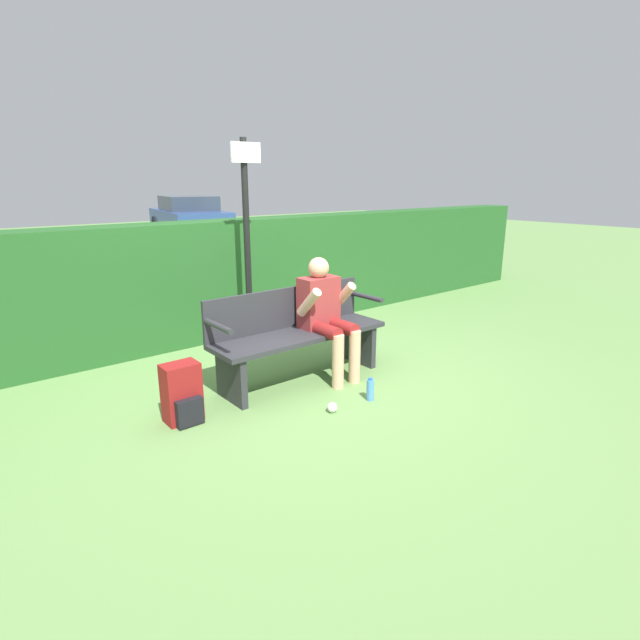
{
  "coord_description": "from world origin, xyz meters",
  "views": [
    {
      "loc": [
        -2.68,
        -3.58,
        1.85
      ],
      "look_at": [
        0.15,
        -0.1,
        0.59
      ],
      "focal_mm": 28.0,
      "sensor_mm": 36.0,
      "label": 1
    }
  ],
  "objects_px": {
    "backpack": "(182,394)",
    "parked_car": "(189,216)",
    "park_bench": "(297,333)",
    "person_seated": "(326,312)",
    "water_bottle": "(370,390)",
    "signpost": "(247,236)"
  },
  "relations": [
    {
      "from": "signpost",
      "to": "water_bottle",
      "type": "bearing_deg",
      "value": -88.52
    },
    {
      "from": "signpost",
      "to": "parked_car",
      "type": "height_order",
      "value": "signpost"
    },
    {
      "from": "signpost",
      "to": "parked_car",
      "type": "distance_m",
      "value": 12.92
    },
    {
      "from": "park_bench",
      "to": "backpack",
      "type": "xyz_separation_m",
      "value": [
        -1.24,
        -0.15,
        -0.23
      ]
    },
    {
      "from": "park_bench",
      "to": "person_seated",
      "type": "distance_m",
      "value": 0.34
    },
    {
      "from": "person_seated",
      "to": "parked_car",
      "type": "xyz_separation_m",
      "value": [
        4.73,
        13.17,
        -0.02
      ]
    },
    {
      "from": "backpack",
      "to": "parked_car",
      "type": "xyz_separation_m",
      "value": [
        6.22,
        13.2,
        0.41
      ]
    },
    {
      "from": "person_seated",
      "to": "parked_car",
      "type": "bearing_deg",
      "value": 70.26
    },
    {
      "from": "park_bench",
      "to": "water_bottle",
      "type": "relative_size",
      "value": 8.48
    },
    {
      "from": "water_bottle",
      "to": "signpost",
      "type": "height_order",
      "value": "signpost"
    },
    {
      "from": "water_bottle",
      "to": "signpost",
      "type": "relative_size",
      "value": 0.09
    },
    {
      "from": "signpost",
      "to": "person_seated",
      "type": "bearing_deg",
      "value": -84.71
    },
    {
      "from": "person_seated",
      "to": "water_bottle",
      "type": "distance_m",
      "value": 0.88
    },
    {
      "from": "signpost",
      "to": "park_bench",
      "type": "bearing_deg",
      "value": -97.52
    },
    {
      "from": "park_bench",
      "to": "parked_car",
      "type": "relative_size",
      "value": 0.38
    },
    {
      "from": "park_bench",
      "to": "parked_car",
      "type": "bearing_deg",
      "value": 69.11
    },
    {
      "from": "park_bench",
      "to": "signpost",
      "type": "xyz_separation_m",
      "value": [
        0.14,
        1.08,
        0.81
      ]
    },
    {
      "from": "backpack",
      "to": "signpost",
      "type": "bearing_deg",
      "value": 41.74
    },
    {
      "from": "backpack",
      "to": "water_bottle",
      "type": "xyz_separation_m",
      "value": [
        1.43,
        -0.66,
        -0.13
      ]
    },
    {
      "from": "backpack",
      "to": "signpost",
      "type": "distance_m",
      "value": 2.12
    },
    {
      "from": "person_seated",
      "to": "park_bench",
      "type": "bearing_deg",
      "value": 154.81
    },
    {
      "from": "park_bench",
      "to": "person_seated",
      "type": "xyz_separation_m",
      "value": [
        0.25,
        -0.12,
        0.19
      ]
    }
  ]
}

